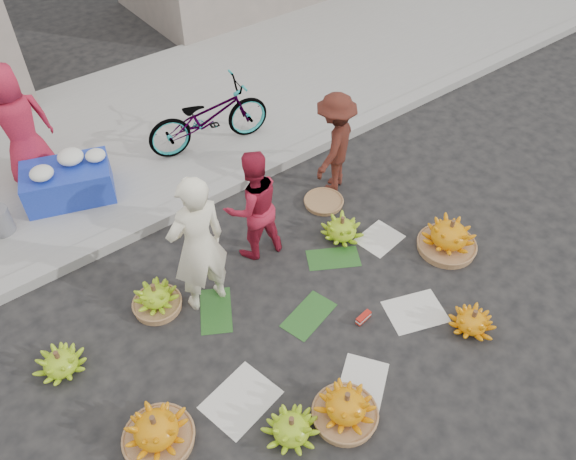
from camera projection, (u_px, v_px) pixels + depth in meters
ground at (305, 300)px, 6.52m from camera, size 80.00×80.00×0.00m
curb at (205, 197)px, 7.72m from camera, size 40.00×0.25×0.15m
sidewalk at (136, 129)px, 8.92m from camera, size 40.00×4.00×0.12m
newspaper_scatter at (351, 346)px, 6.07m from camera, size 3.20×1.80×0.00m
banana_leaves at (287, 293)px, 6.59m from camera, size 2.00×1.00×0.00m
banana_bunch_0 at (157, 431)px, 5.18m from camera, size 0.69×0.69×0.45m
banana_bunch_1 at (291, 428)px, 5.26m from camera, size 0.61×0.61×0.32m
banana_bunch_2 at (346, 408)px, 5.36m from camera, size 0.72×0.72×0.44m
banana_bunch_3 at (472, 321)px, 6.15m from camera, size 0.55×0.55×0.30m
banana_bunch_4 at (449, 237)px, 6.97m from camera, size 0.72×0.72×0.49m
banana_bunch_5 at (342, 229)px, 7.17m from camera, size 0.66×0.66×0.34m
banana_bunch_6 at (60, 362)px, 5.77m from camera, size 0.64×0.64×0.32m
banana_bunch_7 at (156, 298)px, 6.34m from camera, size 0.54×0.54×0.39m
basket_spare at (324, 202)px, 7.71m from camera, size 0.56×0.56×0.06m
incense_stack at (363, 318)px, 6.29m from camera, size 0.21×0.09×0.08m
vendor_cream at (198, 245)px, 5.90m from camera, size 0.67×0.45×1.80m
vendor_red at (253, 206)px, 6.59m from camera, size 0.80×0.67×1.48m
man_striped at (335, 144)px, 7.49m from camera, size 1.10×0.94×1.47m
flower_table at (68, 180)px, 7.48m from camera, size 1.30×1.04×0.66m
flower_vendor at (19, 126)px, 7.36m from camera, size 0.85×0.57×1.72m
bicycle at (208, 117)px, 8.19m from camera, size 0.97×1.94×0.98m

